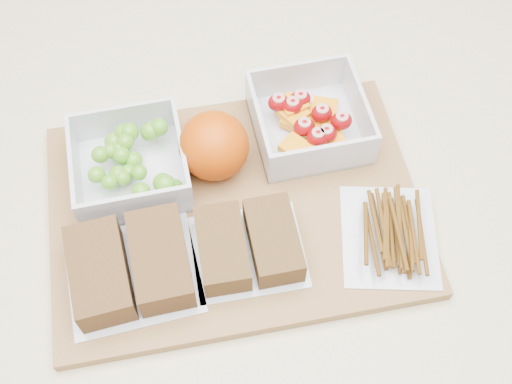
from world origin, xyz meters
The scene contains 8 objects.
counter centered at (0.00, 0.00, 0.45)m, with size 1.20×0.90×0.90m, color beige.
cutting_board centered at (-0.02, -0.01, 0.91)m, with size 0.42×0.30×0.02m, color olive.
grape_container centered at (-0.13, 0.06, 0.94)m, with size 0.13×0.13×0.05m.
fruit_container centered at (0.09, 0.08, 0.94)m, with size 0.13×0.13×0.05m.
orange centered at (-0.03, 0.05, 0.96)m, with size 0.08×0.08×0.08m, color #D04804.
sandwich_bag_left centered at (-0.14, -0.07, 0.94)m, with size 0.14×0.13×0.04m.
sandwich_bag_center centered at (-0.02, -0.07, 0.93)m, with size 0.12×0.11×0.04m.
pretzel_bag centered at (0.14, -0.08, 0.93)m, with size 0.13×0.15×0.03m.
Camera 1 is at (-0.07, -0.37, 1.55)m, focal length 45.00 mm.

